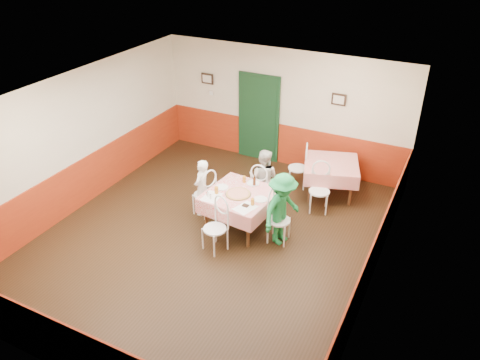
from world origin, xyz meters
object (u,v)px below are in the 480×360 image
at_px(second_table, 330,179).
at_px(chair_far, 262,188).
at_px(glass_a, 216,190).
at_px(diner_right, 282,209).
at_px(chair_right, 279,220).
at_px(chair_second_a, 298,168).
at_px(diner_far, 263,179).
at_px(beer_bottle, 254,181).
at_px(pizza, 238,194).
at_px(chair_left, 204,195).
at_px(chair_near, 215,229).
at_px(glass_c, 244,179).
at_px(wallet, 246,206).
at_px(diner_left, 202,188).
at_px(glass_b, 253,202).
at_px(chair_second_b, 319,192).
at_px(main_table, 240,210).

xyz_separation_m(second_table, chair_far, (-1.10, -1.14, 0.08)).
height_order(glass_a, diner_right, diner_right).
relative_size(chair_right, glass_a, 6.60).
relative_size(chair_second_a, diner_far, 0.70).
xyz_separation_m(second_table, beer_bottle, (-1.06, -1.61, 0.49)).
height_order(chair_far, pizza, chair_far).
xyz_separation_m(chair_left, chair_near, (0.76, -0.93, 0.00)).
bearing_deg(glass_c, chair_second_a, 70.68).
xyz_separation_m(chair_left, wallet, (1.13, -0.43, 0.32)).
relative_size(chair_near, pizza, 1.94).
distance_m(pizza, diner_left, 0.91).
height_order(chair_near, diner_right, diner_right).
distance_m(chair_left, wallet, 1.26).
distance_m(chair_near, beer_bottle, 1.31).
relative_size(second_table, glass_c, 8.80).
height_order(chair_left, glass_b, chair_left).
height_order(chair_second_b, diner_far, diner_far).
xyz_separation_m(second_table, diner_right, (-0.29, -2.08, 0.34)).
relative_size(second_table, chair_left, 1.24).
xyz_separation_m(chair_far, pizza, (-0.10, -0.90, 0.33)).
relative_size(pizza, glass_a, 3.40).
distance_m(main_table, diner_right, 0.96).
height_order(pizza, diner_right, diner_right).
relative_size(glass_a, glass_c, 1.07).
xyz_separation_m(chair_left, glass_c, (0.73, 0.34, 0.37)).
distance_m(glass_a, wallet, 0.70).
relative_size(chair_second_b, glass_a, 6.60).
bearing_deg(chair_near, chair_left, 149.60).
bearing_deg(chair_left, chair_right, 99.60).
height_order(glass_c, diner_right, diner_right).
height_order(second_table, wallet, wallet).
bearing_deg(chair_second_b, chair_far, -178.28).
distance_m(chair_second_a, glass_a, 2.37).
distance_m(chair_right, glass_c, 1.15).
relative_size(pizza, wallet, 4.22).
distance_m(pizza, glass_b, 0.45).
xyz_separation_m(chair_near, diner_left, (-0.81, 0.93, 0.15)).
relative_size(glass_a, diner_far, 0.11).
relative_size(chair_second_b, wallet, 8.18).
height_order(chair_right, diner_far, diner_far).
height_order(diner_left, diner_far, diner_far).
height_order(glass_c, beer_bottle, beer_bottle).
bearing_deg(main_table, chair_near, -95.58).
bearing_deg(chair_left, chair_second_b, 134.86).
distance_m(beer_bottle, diner_left, 1.09).
relative_size(chair_far, pizza, 1.94).
height_order(glass_b, beer_bottle, beer_bottle).
relative_size(pizza, glass_c, 3.64).
height_order(beer_bottle, diner_right, diner_right).
bearing_deg(diner_far, chair_left, 35.85).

